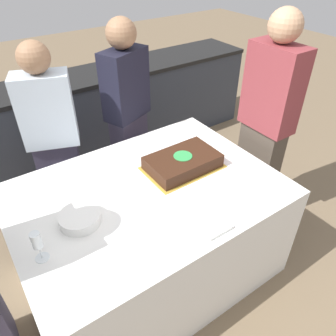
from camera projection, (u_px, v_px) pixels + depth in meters
ground_plane at (151, 267)px, 2.49m from camera, size 14.00×14.00×0.00m
back_counter at (62, 126)px, 3.32m from camera, size 4.40×0.58×0.92m
dining_table at (149, 232)px, 2.26m from camera, size 1.65×1.18×0.77m
cake at (183, 162)px, 2.19m from camera, size 0.51×0.34×0.10m
plate_stack at (80, 218)px, 1.79m from camera, size 0.23×0.23×0.06m
wine_glass at (37, 242)px, 1.55m from camera, size 0.07×0.07×0.17m
side_plate_near_cake at (148, 151)px, 2.37m from camera, size 0.20×0.20×0.00m
utensil_pile at (217, 229)px, 1.76m from camera, size 0.17×0.08×0.02m
person_cutting_cake at (128, 116)px, 2.68m from camera, size 0.41×0.32×1.60m
person_seated_right at (265, 126)px, 2.44m from camera, size 0.22×0.39×1.71m
person_standing_back at (54, 143)px, 2.42m from camera, size 0.42×0.32×1.54m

